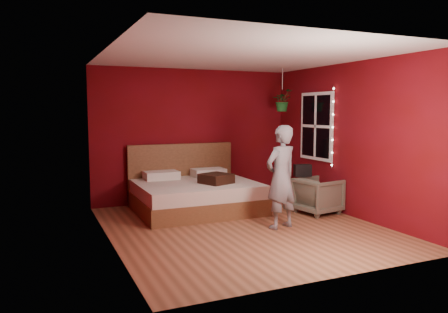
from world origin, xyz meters
TOP-DOWN VIEW (x-y plane):
  - floor at (0.00, 0.00)m, footprint 4.50×4.50m
  - room_walls at (0.00, 0.00)m, footprint 4.04×4.54m
  - window at (1.97, 0.90)m, footprint 0.05×0.97m
  - fairy_lights at (1.94, 0.37)m, footprint 0.04×0.04m
  - bed at (-0.29, 1.41)m, footprint 2.09×1.78m
  - person at (0.51, -0.27)m, footprint 0.65×0.51m
  - armchair at (1.60, 0.30)m, footprint 0.79×0.78m
  - handbag at (1.45, 0.57)m, footprint 0.33×0.22m
  - throw_pillow at (-0.01, 1.06)m, footprint 0.61×0.61m
  - hanging_plant at (1.54, 1.44)m, footprint 0.48×0.46m

SIDE VIEW (x-z plane):
  - floor at x=0.00m, z-range 0.00..0.00m
  - bed at x=-0.29m, z-range -0.28..0.87m
  - armchair at x=1.60m, z-range 0.00..0.63m
  - throw_pillow at x=-0.01m, z-range 0.52..0.69m
  - handbag at x=1.45m, z-range 0.63..0.84m
  - person at x=0.51m, z-range 0.00..1.58m
  - fairy_lights at x=1.94m, z-range 0.77..2.22m
  - window at x=1.97m, z-range 0.87..2.14m
  - room_walls at x=0.00m, z-range 0.37..2.99m
  - hanging_plant at x=1.54m, z-range 1.57..2.40m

